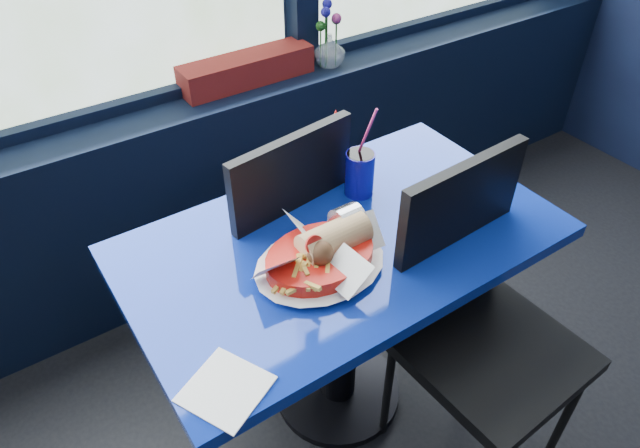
{
  "coord_description": "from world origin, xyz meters",
  "views": [
    {
      "loc": [
        -0.42,
        1.05,
        1.79
      ],
      "look_at": [
        0.21,
        1.98,
        0.85
      ],
      "focal_mm": 32.0,
      "sensor_mm": 36.0,
      "label": 1
    }
  ],
  "objects_px": {
    "near_table": "(341,282)",
    "food_basket": "(322,255)",
    "flower_vase": "(330,47)",
    "planter_box": "(247,69)",
    "chair_near_front": "(475,310)",
    "chair_near_back": "(280,229)",
    "ketchup_bottle": "(335,144)",
    "soda_cup": "(360,173)"
  },
  "relations": [
    {
      "from": "near_table",
      "to": "planter_box",
      "type": "relative_size",
      "value": 2.28
    },
    {
      "from": "flower_vase",
      "to": "near_table",
      "type": "bearing_deg",
      "value": -122.47
    },
    {
      "from": "chair_near_back",
      "to": "ketchup_bottle",
      "type": "bearing_deg",
      "value": 161.96
    },
    {
      "from": "planter_box",
      "to": "flower_vase",
      "type": "relative_size",
      "value": 2.01
    },
    {
      "from": "near_table",
      "to": "food_basket",
      "type": "xyz_separation_m",
      "value": [
        -0.12,
        -0.07,
        0.22
      ]
    },
    {
      "from": "chair_near_back",
      "to": "flower_vase",
      "type": "height_order",
      "value": "flower_vase"
    },
    {
      "from": "flower_vase",
      "to": "food_basket",
      "type": "distance_m",
      "value": 1.12
    },
    {
      "from": "flower_vase",
      "to": "food_basket",
      "type": "relative_size",
      "value": 0.67
    },
    {
      "from": "near_table",
      "to": "soda_cup",
      "type": "distance_m",
      "value": 0.33
    },
    {
      "from": "chair_near_front",
      "to": "soda_cup",
      "type": "relative_size",
      "value": 3.39
    },
    {
      "from": "planter_box",
      "to": "chair_near_front",
      "type": "bearing_deg",
      "value": -87.6
    },
    {
      "from": "chair_near_back",
      "to": "ketchup_bottle",
      "type": "height_order",
      "value": "chair_near_back"
    },
    {
      "from": "soda_cup",
      "to": "chair_near_front",
      "type": "bearing_deg",
      "value": -78.58
    },
    {
      "from": "near_table",
      "to": "food_basket",
      "type": "distance_m",
      "value": 0.26
    },
    {
      "from": "ketchup_bottle",
      "to": "chair_near_front",
      "type": "bearing_deg",
      "value": -82.47
    },
    {
      "from": "soda_cup",
      "to": "ketchup_bottle",
      "type": "bearing_deg",
      "value": 85.29
    },
    {
      "from": "planter_box",
      "to": "ketchup_bottle",
      "type": "height_order",
      "value": "ketchup_bottle"
    },
    {
      "from": "food_basket",
      "to": "soda_cup",
      "type": "height_order",
      "value": "soda_cup"
    },
    {
      "from": "chair_near_back",
      "to": "flower_vase",
      "type": "bearing_deg",
      "value": -144.82
    },
    {
      "from": "planter_box",
      "to": "food_basket",
      "type": "bearing_deg",
      "value": -108.0
    },
    {
      "from": "ketchup_bottle",
      "to": "near_table",
      "type": "bearing_deg",
      "value": -121.1
    },
    {
      "from": "planter_box",
      "to": "soda_cup",
      "type": "relative_size",
      "value": 1.79
    },
    {
      "from": "food_basket",
      "to": "ketchup_bottle",
      "type": "height_order",
      "value": "ketchup_bottle"
    },
    {
      "from": "near_table",
      "to": "chair_near_back",
      "type": "distance_m",
      "value": 0.32
    },
    {
      "from": "planter_box",
      "to": "near_table",
      "type": "bearing_deg",
      "value": -102.29
    },
    {
      "from": "chair_near_front",
      "to": "planter_box",
      "type": "bearing_deg",
      "value": 90.05
    },
    {
      "from": "soda_cup",
      "to": "planter_box",
      "type": "bearing_deg",
      "value": 87.5
    },
    {
      "from": "chair_near_front",
      "to": "flower_vase",
      "type": "distance_m",
      "value": 1.22
    },
    {
      "from": "chair_near_front",
      "to": "planter_box",
      "type": "relative_size",
      "value": 1.89
    },
    {
      "from": "near_table",
      "to": "flower_vase",
      "type": "relative_size",
      "value": 4.59
    },
    {
      "from": "chair_near_back",
      "to": "soda_cup",
      "type": "xyz_separation_m",
      "value": [
        0.18,
        -0.18,
        0.26
      ]
    },
    {
      "from": "near_table",
      "to": "food_basket",
      "type": "bearing_deg",
      "value": -149.37
    },
    {
      "from": "planter_box",
      "to": "ketchup_bottle",
      "type": "xyz_separation_m",
      "value": [
        -0.02,
        -0.61,
        -0.01
      ]
    },
    {
      "from": "near_table",
      "to": "ketchup_bottle",
      "type": "height_order",
      "value": "ketchup_bottle"
    },
    {
      "from": "chair_near_front",
      "to": "food_basket",
      "type": "distance_m",
      "value": 0.49
    },
    {
      "from": "flower_vase",
      "to": "food_basket",
      "type": "bearing_deg",
      "value": -125.64
    },
    {
      "from": "near_table",
      "to": "ketchup_bottle",
      "type": "bearing_deg",
      "value": 58.9
    },
    {
      "from": "food_basket",
      "to": "ketchup_bottle",
      "type": "xyz_separation_m",
      "value": [
        0.29,
        0.35,
        0.05
      ]
    },
    {
      "from": "near_table",
      "to": "planter_box",
      "type": "xyz_separation_m",
      "value": [
        0.19,
        0.89,
        0.28
      ]
    },
    {
      "from": "food_basket",
      "to": "flower_vase",
      "type": "bearing_deg",
      "value": 79.08
    },
    {
      "from": "chair_near_front",
      "to": "planter_box",
      "type": "xyz_separation_m",
      "value": [
        -0.06,
        1.2,
        0.28
      ]
    },
    {
      "from": "near_table",
      "to": "flower_vase",
      "type": "bearing_deg",
      "value": 57.53
    }
  ]
}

